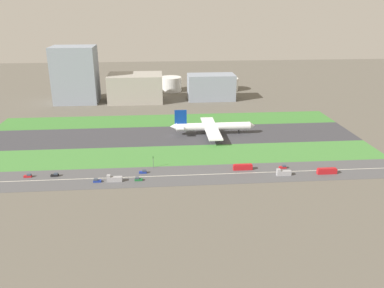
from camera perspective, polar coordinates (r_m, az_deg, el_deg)
ground_plane at (r=294.41m, az=-3.14°, el=1.24°), size 800.00×800.00×0.00m
runway at (r=294.40m, az=-3.14°, el=1.25°), size 280.00×46.00×0.10m
grass_median_north at (r=333.48m, az=-3.39°, el=3.51°), size 280.00×36.00×0.10m
grass_median_south at (r=255.91m, az=-2.83°, el=-1.68°), size 280.00×36.00×0.10m
highway at (r=226.49m, az=-2.51°, el=-4.66°), size 280.00×28.00×0.10m
highway_centerline at (r=226.46m, az=-2.51°, el=-4.65°), size 266.00×0.50×0.01m
airliner at (r=294.93m, az=2.86°, el=2.56°), size 65.00×56.00×19.70m
bus_1 at (r=241.32m, az=19.20°, el=-3.76°), size 11.60×2.50×3.50m
car_5 at (r=224.39m, az=-13.80°, el=-5.26°), size 4.40×1.80×2.00m
truck_1 at (r=222.73m, az=-11.37°, el=-5.04°), size 8.40×2.50×4.00m
car_3 at (r=238.61m, az=-19.47°, el=-4.30°), size 4.40×1.80×2.00m
car_2 at (r=242.94m, az=-22.93°, el=-4.33°), size 4.40×1.80×2.00m
car_1 at (r=221.84m, az=-7.91°, el=-5.14°), size 4.40×1.80×2.00m
bus_0 at (r=235.30m, az=7.46°, el=-3.37°), size 11.60×2.50×3.50m
car_0 at (r=230.80m, az=-7.18°, el=-4.08°), size 4.40×1.80×2.00m
car_4 at (r=242.02m, az=13.22°, el=-3.30°), size 4.40×1.80×2.00m
truck_0 at (r=232.13m, az=13.27°, el=-4.13°), size 8.40×2.50×4.00m
traffic_light at (r=236.63m, az=-5.72°, el=-2.51°), size 0.36×0.50×7.20m
terminal_building at (r=406.79m, az=-16.75°, el=9.70°), size 42.08×31.97×55.37m
hangar_building at (r=401.67m, az=-8.28°, el=8.18°), size 53.92×38.40×27.38m
office_tower at (r=404.67m, az=2.82°, el=8.35°), size 47.84×25.34×26.07m
fuel_tank_west at (r=446.41m, az=-3.16°, el=8.78°), size 24.55×24.55×15.96m
fuel_tank_centre at (r=448.72m, az=0.92°, el=8.70°), size 22.55×22.55×13.36m
fuel_tank_east at (r=453.21m, az=5.16°, el=8.76°), size 25.72×25.72×13.73m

